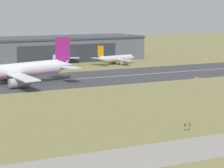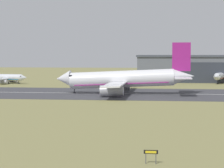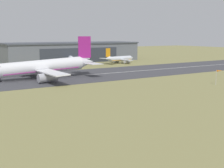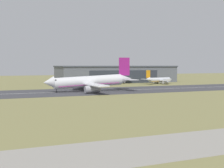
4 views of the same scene
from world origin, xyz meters
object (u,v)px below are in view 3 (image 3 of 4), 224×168
Objects in this scene: airplane_parked_centre at (120,59)px; windsock_pole at (219,71)px; airplane_landing at (42,67)px; airplane_parked_west at (70,58)px.

windsock_pole is (-17.48, -86.98, 1.91)m from airplane_parked_centre.
windsock_pole is at bearing -101.36° from airplane_parked_centre.
windsock_pole is at bearing -45.72° from airplane_landing.
airplane_parked_west is at bearing 143.69° from airplane_parked_centre.
airplane_landing is 1.88× the size of airplane_parked_west.
airplane_parked_centre is at bearing 31.68° from airplane_landing.
airplane_parked_west reaches higher than airplane_parked_centre.
airplane_parked_west is 4.68× the size of windsock_pole.
airplane_landing is 69.64m from airplane_parked_west.
airplane_parked_centre is 4.50× the size of windsock_pole.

